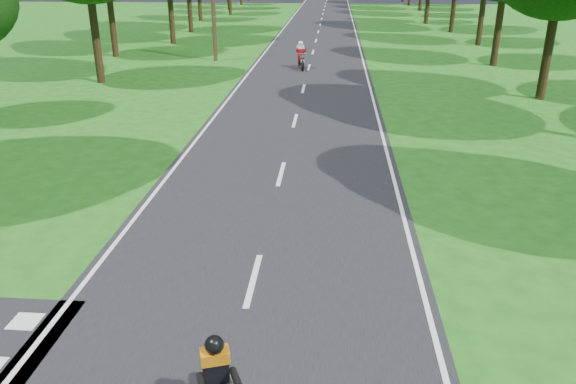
{
  "coord_description": "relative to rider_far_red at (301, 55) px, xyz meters",
  "views": [
    {
      "loc": [
        1.46,
        -7.53,
        5.88
      ],
      "look_at": [
        0.53,
        4.0,
        1.1
      ],
      "focal_mm": 35.0,
      "sensor_mm": 36.0,
      "label": 1
    }
  ],
  "objects": [
    {
      "name": "ground",
      "position": [
        0.45,
        -25.51,
        -0.8
      ],
      "size": [
        160.0,
        160.0,
        0.0
      ],
      "primitive_type": "plane",
      "color": "#1D5012",
      "rests_on": "ground"
    },
    {
      "name": "main_road",
      "position": [
        0.45,
        24.49,
        -0.79
      ],
      "size": [
        7.0,
        140.0,
        0.02
      ],
      "primitive_type": "cube",
      "color": "black",
      "rests_on": "ground"
    },
    {
      "name": "road_markings",
      "position": [
        0.32,
        22.62,
        -0.78
      ],
      "size": [
        7.4,
        140.0,
        0.01
      ],
      "color": "silver",
      "rests_on": "main_road"
    },
    {
      "name": "rider_far_red",
      "position": [
        0.0,
        0.0,
        0.0
      ],
      "size": [
        0.94,
        1.96,
        1.56
      ],
      "primitive_type": null,
      "rotation": [
        0.0,
        0.0,
        0.18
      ],
      "color": "#96230B",
      "rests_on": "main_road"
    }
  ]
}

